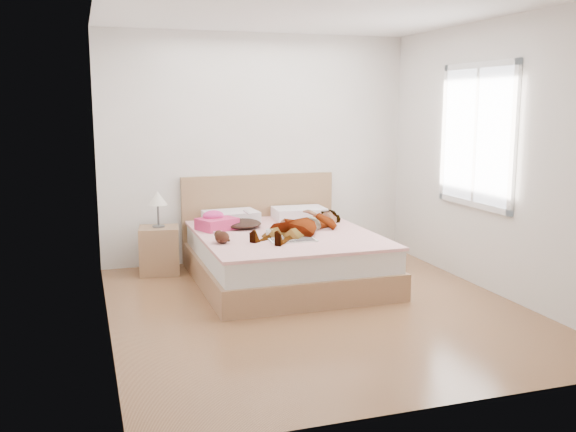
{
  "coord_description": "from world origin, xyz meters",
  "views": [
    {
      "loc": [
        -1.95,
        -5.17,
        1.82
      ],
      "look_at": [
        0.0,
        0.85,
        0.7
      ],
      "focal_mm": 40.0,
      "sensor_mm": 36.0,
      "label": 1
    }
  ],
  "objects_px": {
    "magazine": "(292,239)",
    "plush_toy": "(221,237)",
    "towel": "(216,222)",
    "woman": "(304,222)",
    "bed": "(283,253)",
    "phone": "(247,212)",
    "coffee_mug": "(270,233)",
    "nightstand": "(159,246)"
  },
  "relations": [
    {
      "from": "bed",
      "to": "coffee_mug",
      "type": "xyz_separation_m",
      "value": [
        -0.21,
        -0.27,
        0.28
      ]
    },
    {
      "from": "towel",
      "to": "bed",
      "type": "bearing_deg",
      "value": -25.51
    },
    {
      "from": "coffee_mug",
      "to": "magazine",
      "type": "bearing_deg",
      "value": -46.29
    },
    {
      "from": "towel",
      "to": "nightstand",
      "type": "distance_m",
      "value": 0.71
    },
    {
      "from": "woman",
      "to": "nightstand",
      "type": "height_order",
      "value": "nightstand"
    },
    {
      "from": "plush_toy",
      "to": "phone",
      "type": "bearing_deg",
      "value": 58.23
    },
    {
      "from": "phone",
      "to": "magazine",
      "type": "bearing_deg",
      "value": -113.7
    },
    {
      "from": "woman",
      "to": "nightstand",
      "type": "bearing_deg",
      "value": -158.71
    },
    {
      "from": "bed",
      "to": "magazine",
      "type": "xyz_separation_m",
      "value": [
        -0.05,
        -0.44,
        0.24
      ]
    },
    {
      "from": "phone",
      "to": "nightstand",
      "type": "height_order",
      "value": "nightstand"
    },
    {
      "from": "coffee_mug",
      "to": "bed",
      "type": "bearing_deg",
      "value": 51.07
    },
    {
      "from": "phone",
      "to": "towel",
      "type": "bearing_deg",
      "value": 140.62
    },
    {
      "from": "bed",
      "to": "towel",
      "type": "xyz_separation_m",
      "value": [
        -0.63,
        0.3,
        0.31
      ]
    },
    {
      "from": "woman",
      "to": "magazine",
      "type": "bearing_deg",
      "value": -76.55
    },
    {
      "from": "woman",
      "to": "coffee_mug",
      "type": "bearing_deg",
      "value": -108.28
    },
    {
      "from": "plush_toy",
      "to": "nightstand",
      "type": "distance_m",
      "value": 1.13
    },
    {
      "from": "phone",
      "to": "coffee_mug",
      "type": "height_order",
      "value": "phone"
    },
    {
      "from": "woman",
      "to": "magazine",
      "type": "distance_m",
      "value": 0.45
    },
    {
      "from": "towel",
      "to": "nightstand",
      "type": "height_order",
      "value": "nightstand"
    },
    {
      "from": "plush_toy",
      "to": "woman",
      "type": "bearing_deg",
      "value": 17.21
    },
    {
      "from": "woman",
      "to": "coffee_mug",
      "type": "distance_m",
      "value": 0.46
    },
    {
      "from": "bed",
      "to": "plush_toy",
      "type": "bearing_deg",
      "value": -152.91
    },
    {
      "from": "phone",
      "to": "nightstand",
      "type": "distance_m",
      "value": 1.02
    },
    {
      "from": "woman",
      "to": "magazine",
      "type": "height_order",
      "value": "woman"
    },
    {
      "from": "coffee_mug",
      "to": "towel",
      "type": "bearing_deg",
      "value": 126.43
    },
    {
      "from": "bed",
      "to": "plush_toy",
      "type": "relative_size",
      "value": 9.46
    },
    {
      "from": "towel",
      "to": "phone",
      "type": "bearing_deg",
      "value": 2.57
    },
    {
      "from": "woman",
      "to": "bed",
      "type": "distance_m",
      "value": 0.4
    },
    {
      "from": "nightstand",
      "to": "bed",
      "type": "bearing_deg",
      "value": -27.55
    },
    {
      "from": "bed",
      "to": "towel",
      "type": "bearing_deg",
      "value": 154.49
    },
    {
      "from": "coffee_mug",
      "to": "nightstand",
      "type": "height_order",
      "value": "nightstand"
    },
    {
      "from": "plush_toy",
      "to": "towel",
      "type": "bearing_deg",
      "value": 82.63
    },
    {
      "from": "towel",
      "to": "magazine",
      "type": "height_order",
      "value": "towel"
    },
    {
      "from": "towel",
      "to": "magazine",
      "type": "bearing_deg",
      "value": -51.69
    },
    {
      "from": "nightstand",
      "to": "coffee_mug",
      "type": "bearing_deg",
      "value": -42.22
    },
    {
      "from": "magazine",
      "to": "coffee_mug",
      "type": "relative_size",
      "value": 4.32
    },
    {
      "from": "towel",
      "to": "magazine",
      "type": "distance_m",
      "value": 0.95
    },
    {
      "from": "woman",
      "to": "nightstand",
      "type": "relative_size",
      "value": 1.67
    },
    {
      "from": "woman",
      "to": "plush_toy",
      "type": "height_order",
      "value": "woman"
    },
    {
      "from": "bed",
      "to": "woman",
      "type": "bearing_deg",
      "value": -21.96
    },
    {
      "from": "magazine",
      "to": "plush_toy",
      "type": "xyz_separation_m",
      "value": [
        -0.68,
        0.07,
        0.05
      ]
    },
    {
      "from": "bed",
      "to": "coffee_mug",
      "type": "relative_size",
      "value": 19.14
    }
  ]
}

